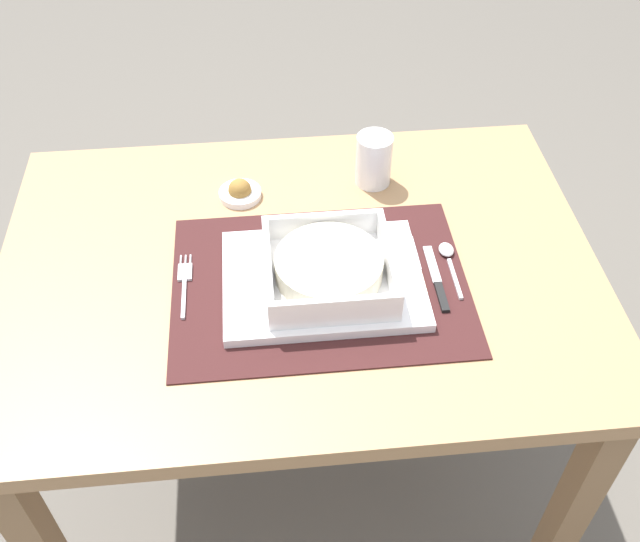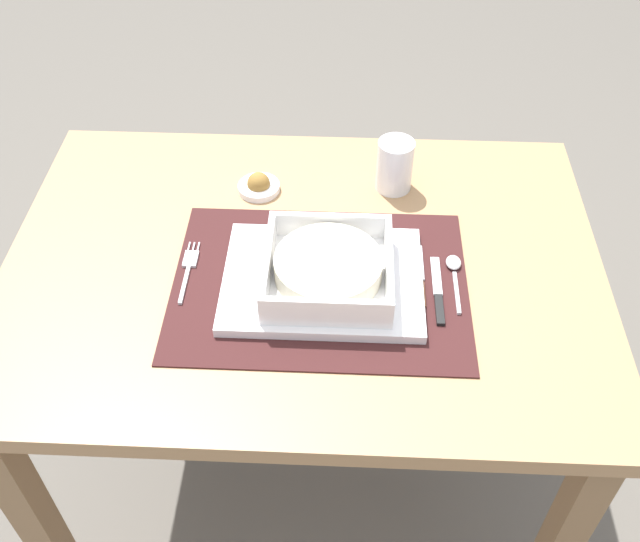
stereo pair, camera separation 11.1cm
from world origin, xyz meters
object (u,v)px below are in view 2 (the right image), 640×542
Objects in this scene: butter_knife at (438,294)px; fork at (189,267)px; spoon at (454,270)px; condiment_saucer at (259,186)px; porridge_bowl at (328,269)px; bread_knife at (420,280)px; drinking_glass at (394,168)px; dining_table at (304,305)px.

fork is at bearing 175.30° from butter_knife.
spoon is 1.59× the size of condiment_saucer.
spoon is at bearing 62.00° from butter_knife.
porridge_bowl is 0.15m from bread_knife.
spoon is at bearing -67.15° from drinking_glass.
porridge_bowl is at bearing 177.74° from butter_knife.
butter_knife is 0.27m from drinking_glass.
fork is at bearing -172.08° from dining_table.
butter_knife is 0.04m from bread_knife.
bread_knife is at bearing 133.88° from butter_knife.
butter_knife reaches higher than fork.
spoon reaches higher than dining_table.
bread_knife is at bearing -11.98° from dining_table.
drinking_glass is at bearing 52.92° from dining_table.
dining_table is 0.25m from butter_knife.
drinking_glass is at bearing 67.19° from porridge_bowl.
fork is 0.42m from spoon.
condiment_saucer is at bearing 144.60° from bread_knife.
fork is (-0.18, -0.02, 0.11)m from dining_table.
spoon is 0.38m from condiment_saucer.
spoon reaches higher than butter_knife.
dining_table is 6.81× the size of butter_knife.
spoon is (0.42, 0.01, 0.00)m from fork.
condiment_saucer reaches higher than dining_table.
dining_table is at bearing 170.98° from bread_knife.
bread_knife is 1.75× the size of condiment_saucer.
condiment_saucer is (-0.33, 0.19, 0.00)m from spoon.
porridge_bowl is 0.17m from butter_knife.
drinking_glass is (-0.09, 0.21, 0.03)m from spoon.
fork is 1.83× the size of condiment_saucer.
spoon reaches higher than fork.
drinking_glass is (0.33, 0.22, 0.04)m from fork.
drinking_glass is at bearing 31.03° from fork.
fork is at bearing -145.89° from drinking_glass.
bread_knife is (-0.05, -0.02, -0.00)m from spoon.
porridge_bowl is at bearing -60.69° from condiment_saucer.
fork is at bearing -179.09° from spoon.
porridge_bowl reaches higher than dining_table.
condiment_saucer is at bearing 119.31° from porridge_bowl.
fork is 1.04× the size of bread_knife.
butter_knife and bread_knife have the same top height.
dining_table is 0.16m from porridge_bowl.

